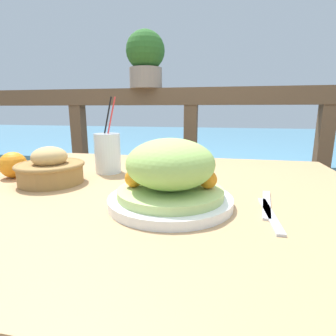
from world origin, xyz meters
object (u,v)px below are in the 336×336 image
Objects in this scene: drink_glass at (108,153)px; potted_plant at (146,58)px; salad_plate at (170,177)px; bread_basket at (51,169)px.

potted_plant is (-0.06, 0.67, 0.41)m from drink_glass.
salad_plate is 1.46× the size of bread_basket.
potted_plant is at bearing 108.97° from salad_plate.
potted_plant reaches higher than drink_glass.
drink_glass is 1.32× the size of bread_basket.
potted_plant reaches higher than bread_basket.
potted_plant is (-0.32, 0.92, 0.41)m from salad_plate.
bread_basket is (-0.11, -0.15, -0.02)m from drink_glass.
salad_plate is at bearing -71.03° from potted_plant.
bread_basket is at bearing -93.40° from potted_plant.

